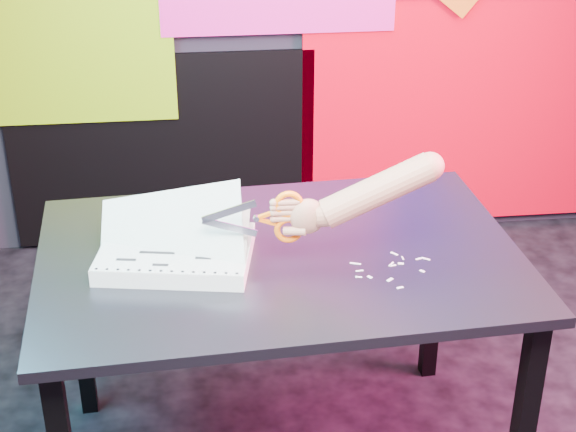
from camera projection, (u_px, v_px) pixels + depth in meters
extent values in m
cube|color=red|center=(490.00, 49.00, 3.73)|extent=(1.60, 0.02, 1.60)
cube|color=#7BBD0D|center=(74.00, 1.00, 3.43)|extent=(0.75, 0.02, 1.00)
cube|color=black|center=(163.00, 151.00, 3.77)|extent=(1.30, 0.02, 0.85)
cube|color=black|center=(79.00, 318.00, 2.79)|extent=(0.05, 0.05, 0.72)
cube|color=black|center=(523.00, 431.00, 2.32)|extent=(0.05, 0.05, 0.72)
cube|color=black|center=(434.00, 285.00, 2.97)|extent=(0.05, 0.05, 0.72)
cube|color=#37373F|center=(280.00, 257.00, 2.38)|extent=(1.34, 0.93, 0.03)
cube|color=white|center=(176.00, 254.00, 2.32)|extent=(0.43, 0.35, 0.05)
cube|color=white|center=(176.00, 246.00, 2.31)|extent=(0.43, 0.35, 0.00)
cube|color=white|center=(176.00, 244.00, 2.31)|extent=(0.41, 0.33, 0.12)
cube|color=white|center=(171.00, 234.00, 2.31)|extent=(0.38, 0.29, 0.21)
cylinder|color=black|center=(96.00, 269.00, 2.21)|extent=(0.01, 0.01, 0.00)
cylinder|color=black|center=(107.00, 269.00, 2.20)|extent=(0.01, 0.01, 0.00)
cylinder|color=black|center=(118.00, 269.00, 2.20)|extent=(0.01, 0.01, 0.00)
cylinder|color=black|center=(129.00, 270.00, 2.20)|extent=(0.01, 0.01, 0.00)
cylinder|color=black|center=(139.00, 270.00, 2.20)|extent=(0.01, 0.01, 0.00)
cylinder|color=black|center=(150.00, 271.00, 2.20)|extent=(0.01, 0.01, 0.00)
cylinder|color=black|center=(161.00, 271.00, 2.20)|extent=(0.01, 0.01, 0.00)
cylinder|color=black|center=(172.00, 271.00, 2.19)|extent=(0.01, 0.01, 0.00)
cylinder|color=black|center=(183.00, 272.00, 2.19)|extent=(0.01, 0.01, 0.00)
cylinder|color=black|center=(193.00, 272.00, 2.19)|extent=(0.01, 0.01, 0.00)
cylinder|color=black|center=(204.00, 272.00, 2.19)|extent=(0.01, 0.01, 0.00)
cylinder|color=black|center=(215.00, 273.00, 2.19)|extent=(0.01, 0.01, 0.00)
cylinder|color=black|center=(226.00, 273.00, 2.19)|extent=(0.01, 0.01, 0.00)
cylinder|color=black|center=(237.00, 273.00, 2.19)|extent=(0.01, 0.01, 0.00)
cylinder|color=black|center=(121.00, 220.00, 2.44)|extent=(0.01, 0.01, 0.00)
cylinder|color=black|center=(130.00, 221.00, 2.44)|extent=(0.01, 0.01, 0.00)
cylinder|color=black|center=(140.00, 221.00, 2.44)|extent=(0.01, 0.01, 0.00)
cylinder|color=black|center=(150.00, 221.00, 2.43)|extent=(0.01, 0.01, 0.00)
cylinder|color=black|center=(160.00, 222.00, 2.43)|extent=(0.01, 0.01, 0.00)
cylinder|color=black|center=(169.00, 222.00, 2.43)|extent=(0.01, 0.01, 0.00)
cylinder|color=black|center=(179.00, 222.00, 2.43)|extent=(0.01, 0.01, 0.00)
cylinder|color=black|center=(189.00, 222.00, 2.43)|extent=(0.01, 0.01, 0.00)
cylinder|color=black|center=(199.00, 223.00, 2.43)|extent=(0.01, 0.01, 0.00)
cylinder|color=black|center=(209.00, 223.00, 2.43)|extent=(0.01, 0.01, 0.00)
cylinder|color=black|center=(218.00, 223.00, 2.42)|extent=(0.01, 0.01, 0.00)
cylinder|color=black|center=(228.00, 224.00, 2.42)|extent=(0.01, 0.01, 0.00)
cylinder|color=black|center=(238.00, 224.00, 2.42)|extent=(0.01, 0.01, 0.00)
cylinder|color=black|center=(248.00, 224.00, 2.42)|extent=(0.01, 0.01, 0.00)
cube|color=black|center=(145.00, 235.00, 2.36)|extent=(0.07, 0.02, 0.00)
cube|color=black|center=(185.00, 240.00, 2.34)|extent=(0.05, 0.02, 0.00)
cube|color=black|center=(157.00, 253.00, 2.28)|extent=(0.09, 0.03, 0.00)
cube|color=black|center=(203.00, 258.00, 2.25)|extent=(0.04, 0.02, 0.00)
cube|color=black|center=(126.00, 260.00, 2.25)|extent=(0.05, 0.02, 0.00)
cube|color=black|center=(200.00, 231.00, 2.38)|extent=(0.06, 0.02, 0.00)
cube|color=black|center=(160.00, 265.00, 2.22)|extent=(0.04, 0.02, 0.00)
cube|color=silver|center=(229.00, 212.00, 2.23)|extent=(0.14, 0.01, 0.06)
cube|color=silver|center=(230.00, 227.00, 2.25)|extent=(0.14, 0.01, 0.06)
cylinder|color=silver|center=(256.00, 218.00, 2.25)|extent=(0.02, 0.01, 0.01)
cube|color=orange|center=(266.00, 221.00, 2.25)|extent=(0.05, 0.01, 0.03)
cube|color=orange|center=(266.00, 215.00, 2.25)|extent=(0.05, 0.01, 0.03)
torus|color=orange|center=(289.00, 204.00, 2.24)|extent=(0.08, 0.02, 0.08)
torus|color=orange|center=(289.00, 230.00, 2.27)|extent=(0.08, 0.02, 0.08)
ellipsoid|color=#B77055|center=(308.00, 216.00, 2.26)|extent=(0.09, 0.06, 0.10)
cylinder|color=#B77055|center=(289.00, 218.00, 2.26)|extent=(0.07, 0.02, 0.02)
cylinder|color=#B77055|center=(289.00, 212.00, 2.25)|extent=(0.07, 0.02, 0.02)
cylinder|color=#B77055|center=(289.00, 207.00, 2.24)|extent=(0.06, 0.02, 0.02)
cylinder|color=#B77055|center=(289.00, 202.00, 2.24)|extent=(0.06, 0.02, 0.02)
cylinder|color=#B77055|center=(295.00, 231.00, 2.26)|extent=(0.06, 0.04, 0.03)
cylinder|color=#B77055|center=(326.00, 214.00, 2.26)|extent=(0.06, 0.07, 0.07)
cylinder|color=#B77055|center=(377.00, 191.00, 2.24)|extent=(0.30, 0.09, 0.20)
sphere|color=#B77055|center=(430.00, 166.00, 2.22)|extent=(0.07, 0.07, 0.07)
cube|color=silver|center=(426.00, 259.00, 2.34)|extent=(0.02, 0.02, 0.00)
cube|color=silver|center=(419.00, 259.00, 2.34)|extent=(0.02, 0.01, 0.00)
cube|color=silver|center=(359.00, 277.00, 2.26)|extent=(0.02, 0.01, 0.00)
cube|color=silver|center=(391.00, 264.00, 2.32)|extent=(0.02, 0.02, 0.00)
cube|color=silver|center=(401.00, 264.00, 2.32)|extent=(0.02, 0.01, 0.00)
cube|color=silver|center=(422.00, 271.00, 2.29)|extent=(0.02, 0.02, 0.00)
cube|color=silver|center=(403.00, 258.00, 2.35)|extent=(0.00, 0.02, 0.00)
cube|color=silver|center=(394.00, 254.00, 2.37)|extent=(0.02, 0.02, 0.00)
cube|color=silver|center=(370.00, 277.00, 2.26)|extent=(0.02, 0.02, 0.00)
cube|color=silver|center=(359.00, 271.00, 2.29)|extent=(0.02, 0.01, 0.00)
cube|color=silver|center=(390.00, 280.00, 2.25)|extent=(0.02, 0.02, 0.00)
cube|color=silver|center=(355.00, 263.00, 2.32)|extent=(0.03, 0.02, 0.00)
cube|color=silver|center=(393.00, 265.00, 2.31)|extent=(0.02, 0.01, 0.00)
cube|color=silver|center=(400.00, 288.00, 2.22)|extent=(0.02, 0.01, 0.00)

